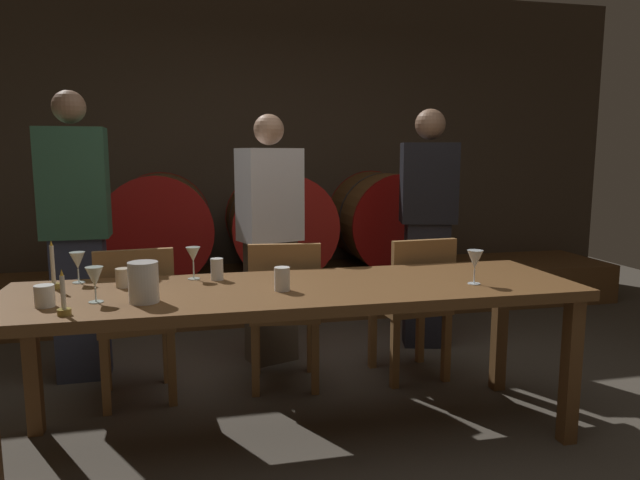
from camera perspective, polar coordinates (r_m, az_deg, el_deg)
name	(u,v)px	position (r m, az deg, el deg)	size (l,w,h in m)	color
ground_plane	(360,451)	(2.84, 3.99, -20.28)	(8.94, 8.94, 0.00)	#4C443A
back_wall	(269,148)	(5.46, -5.10, 9.15)	(6.88, 0.24, 2.85)	#473A2D
barrel_shelf	(279,291)	(5.06, -4.08, -5.07)	(6.19, 0.90, 0.36)	brown
wine_barrel_left	(160,226)	(4.91, -15.71, 1.35)	(0.86, 0.92, 0.86)	brown
wine_barrel_center	(279,223)	(4.95, -4.12, 1.72)	(0.86, 0.92, 0.86)	brown
wine_barrel_right	(385,220)	(5.18, 6.48, 1.99)	(0.86, 0.92, 0.86)	brown
dining_table	(297,301)	(2.70, -2.32, -6.08)	(2.67, 0.76, 0.76)	brown
chair_left	(136,318)	(3.29, -17.87, -7.37)	(0.44, 0.44, 0.88)	olive
chair_center	(284,308)	(3.34, -3.57, -6.76)	(0.45, 0.45, 0.88)	olive
chair_right	(415,301)	(3.52, 9.42, -6.04)	(0.43, 0.43, 0.88)	olive
guest_left	(77,235)	(3.71, -23.07, 0.44)	(0.39, 0.25, 1.74)	#33384C
guest_center	(270,238)	(3.74, -4.99, 0.17)	(0.44, 0.36, 1.62)	brown
guest_right	(427,227)	(4.10, 10.66, 1.29)	(0.43, 0.33, 1.68)	black
candle_left	(53,275)	(2.89, -25.06, -3.21)	(0.05, 0.05, 0.23)	olive
candle_right	(64,303)	(2.41, -24.20, -5.77)	(0.05, 0.05, 0.18)	olive
pitcher	(144,282)	(2.50, -17.19, -4.04)	(0.12, 0.12, 0.17)	white
wine_glass_far_left	(78,261)	(2.97, -23.03, -1.97)	(0.07, 0.07, 0.15)	silver
wine_glass_center_left	(95,278)	(2.55, -21.56, -3.54)	(0.07, 0.07, 0.15)	silver
wine_glass_center_right	(193,255)	(2.88, -12.54, -1.51)	(0.07, 0.07, 0.16)	silver
wine_glass_far_right	(475,260)	(2.80, 15.20, -1.97)	(0.08, 0.08, 0.16)	white
cup_far_left	(45,296)	(2.58, -25.78, -5.05)	(0.08, 0.08, 0.09)	white
cup_center_left	(123,278)	(2.81, -19.04, -3.58)	(0.07, 0.07, 0.09)	beige
cup_center_right	(217,269)	(2.85, -10.24, -2.88)	(0.06, 0.06, 0.11)	white
cup_far_right	(282,279)	(2.59, -3.80, -3.90)	(0.07, 0.07, 0.11)	white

